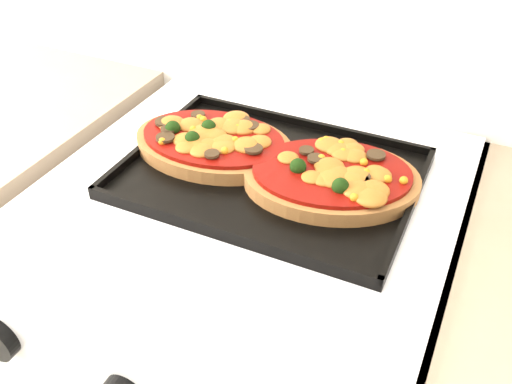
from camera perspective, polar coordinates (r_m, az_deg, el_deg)
The scene contains 5 objects.
stove at distance 1.16m, azimuth -0.49°, elevation -18.09°, with size 0.60×0.60×0.91m, color white.
control_panel at distance 0.68m, azimuth -12.69°, elevation -17.88°, with size 0.60×0.02×0.09m, color white.
baking_tray at distance 0.84m, azimuth 1.46°, elevation 1.96°, with size 0.42×0.31×0.02m, color black.
pizza_left at distance 0.88m, azimuth -4.31°, elevation 5.07°, with size 0.25×0.17×0.04m, color #A96C3A, non-canonical shape.
pizza_right at distance 0.81m, azimuth 7.54°, elevation 1.64°, with size 0.25×0.18×0.04m, color #A96C3A, non-canonical shape.
Camera 1 is at (0.33, 1.10, 1.40)m, focal length 40.00 mm.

